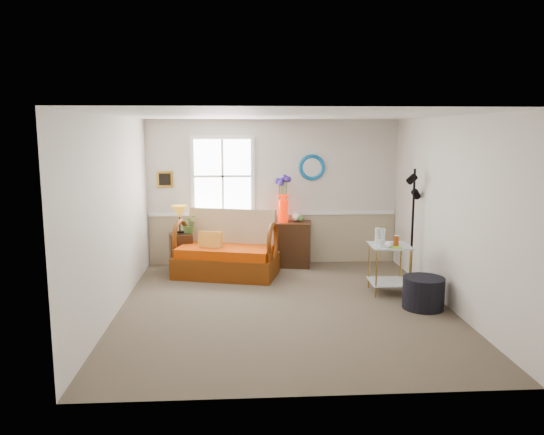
{
  "coord_description": "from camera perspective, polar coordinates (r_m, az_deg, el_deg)",
  "views": [
    {
      "loc": [
        -0.61,
        -6.98,
        2.4
      ],
      "look_at": [
        -0.16,
        0.26,
        1.21
      ],
      "focal_mm": 35.0,
      "sensor_mm": 36.0,
      "label": 1
    }
  ],
  "objects": [
    {
      "name": "picture",
      "position": [
        9.59,
        -11.44,
        4.05
      ],
      "size": [
        0.28,
        0.03,
        0.28
      ],
      "primitive_type": "cube",
      "color": "#B7811F",
      "rests_on": "walls"
    },
    {
      "name": "flower_vase",
      "position": [
        9.37,
        1.19,
        1.98
      ],
      "size": [
        0.29,
        0.29,
        0.81
      ],
      "primitive_type": null,
      "rotation": [
        0.0,
        0.0,
        -0.26
      ],
      "color": "red",
      "rests_on": "cabinet"
    },
    {
      "name": "throw_pillow",
      "position": [
        8.81,
        -6.66,
        -2.83
      ],
      "size": [
        0.41,
        0.24,
        0.41
      ],
      "primitive_type": null,
      "rotation": [
        0.0,
        0.0,
        -0.37
      ],
      "color": "orange",
      "rests_on": "loveseat"
    },
    {
      "name": "table_lamp",
      "position": [
        9.2,
        -9.9,
        -0.22
      ],
      "size": [
        0.34,
        0.34,
        0.48
      ],
      "primitive_type": null,
      "rotation": [
        0.0,
        0.0,
        0.35
      ],
      "color": "orange",
      "rests_on": "lamp_stand"
    },
    {
      "name": "chair_rail",
      "position": [
        9.59,
        0.12,
        0.44
      ],
      "size": [
        4.46,
        0.04,
        0.06
      ],
      "primitive_type": "cube",
      "color": "white",
      "rests_on": "walls"
    },
    {
      "name": "ottoman",
      "position": [
        7.57,
        15.98,
        -7.8
      ],
      "size": [
        0.68,
        0.68,
        0.43
      ],
      "primitive_type": "cylinder",
      "rotation": [
        0.0,
        0.0,
        -0.24
      ],
      "color": "black",
      "rests_on": "floor"
    },
    {
      "name": "potted_plant",
      "position": [
        9.2,
        -8.9,
        -0.91
      ],
      "size": [
        0.3,
        0.33,
        0.26
      ],
      "primitive_type": "imported",
      "rotation": [
        0.0,
        0.0,
        0.02
      ],
      "color": "#487433",
      "rests_on": "lamp_stand"
    },
    {
      "name": "loveseat",
      "position": [
        8.84,
        -4.96,
        -2.87
      ],
      "size": [
        1.83,
        1.33,
        1.08
      ],
      "primitive_type": null,
      "rotation": [
        0.0,
        0.0,
        -0.26
      ],
      "color": "#682908",
      "rests_on": "floor"
    },
    {
      "name": "tabletop_items",
      "position": [
        7.95,
        12.39,
        -2.09
      ],
      "size": [
        0.47,
        0.47,
        0.25
      ],
      "primitive_type": null,
      "rotation": [
        0.0,
        0.0,
        0.14
      ],
      "color": "silver",
      "rests_on": "side_table"
    },
    {
      "name": "ceiling",
      "position": [
        7.01,
        1.44,
        10.96
      ],
      "size": [
        4.5,
        5.0,
        0.01
      ],
      "primitive_type": "cube",
      "color": "white",
      "rests_on": "walls"
    },
    {
      "name": "floor_lamp",
      "position": [
        8.59,
        14.87,
        -0.97
      ],
      "size": [
        0.34,
        0.34,
        1.82
      ],
      "primitive_type": null,
      "rotation": [
        0.0,
        0.0,
        0.36
      ],
      "color": "black",
      "rests_on": "floor"
    },
    {
      "name": "wainscot",
      "position": [
        9.68,
        0.11,
        -2.3
      ],
      "size": [
        4.46,
        0.02,
        0.9
      ],
      "primitive_type": "cube",
      "color": "tan",
      "rests_on": "walls"
    },
    {
      "name": "window",
      "position": [
        9.49,
        -5.33,
        4.44
      ],
      "size": [
        1.14,
        0.06,
        1.44
      ],
      "primitive_type": null,
      "color": "white",
      "rests_on": "walls"
    },
    {
      "name": "mirror",
      "position": [
        9.57,
        4.32,
        5.4
      ],
      "size": [
        0.47,
        0.07,
        0.47
      ],
      "primitive_type": "torus",
      "rotation": [
        1.57,
        0.0,
        0.0
      ],
      "color": "#007EBD",
      "rests_on": "walls"
    },
    {
      "name": "floor",
      "position": [
        7.41,
        1.36,
        -9.58
      ],
      "size": [
        4.5,
        5.0,
        0.01
      ],
      "primitive_type": "cube",
      "color": "brown",
      "rests_on": "ground"
    },
    {
      "name": "lamp_stand",
      "position": [
        9.28,
        -9.74,
        -3.71
      ],
      "size": [
        0.44,
        0.44,
        0.65
      ],
      "primitive_type": null,
      "rotation": [
        0.0,
        0.0,
        0.21
      ],
      "color": "#341D0C",
      "rests_on": "floor"
    },
    {
      "name": "walls",
      "position": [
        7.09,
        1.4,
        0.4
      ],
      "size": [
        4.51,
        5.01,
        2.6
      ],
      "color": "beige",
      "rests_on": "floor"
    },
    {
      "name": "side_table",
      "position": [
        8.11,
        12.47,
        -5.41
      ],
      "size": [
        0.6,
        0.6,
        0.73
      ],
      "primitive_type": null,
      "rotation": [
        0.0,
        0.0,
        -0.03
      ],
      "color": "#B4903B",
      "rests_on": "floor"
    },
    {
      "name": "cabinet",
      "position": [
        9.5,
        1.89,
        -2.85
      ],
      "size": [
        0.81,
        0.6,
        0.8
      ],
      "primitive_type": null,
      "rotation": [
        0.0,
        0.0,
        -0.17
      ],
      "color": "#341D0C",
      "rests_on": "floor"
    }
  ]
}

